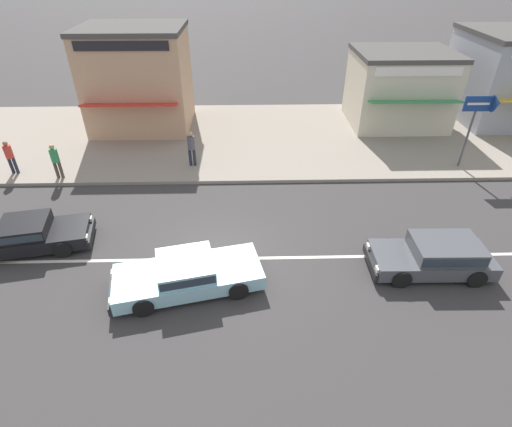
% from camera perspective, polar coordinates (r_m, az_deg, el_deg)
% --- Properties ---
extents(ground_plane, '(160.00, 160.00, 0.00)m').
position_cam_1_polar(ground_plane, '(13.66, -5.40, -6.47)').
color(ground_plane, '#383535').
extents(lane_centre_stripe, '(50.40, 0.14, 0.01)m').
position_cam_1_polar(lane_centre_stripe, '(13.66, -5.40, -6.46)').
color(lane_centre_stripe, silver).
rests_on(lane_centre_stripe, ground).
extents(kerb_strip, '(68.00, 10.00, 0.15)m').
position_cam_1_polar(kerb_strip, '(22.28, -4.01, 10.84)').
color(kerb_strip, gray).
rests_on(kerb_strip, ground).
extents(sedan_pale_blue_1, '(4.83, 2.67, 1.06)m').
position_cam_1_polar(sedan_pale_blue_1, '(12.44, -9.86, -8.47)').
color(sedan_pale_blue_1, '#93C6D6').
rests_on(sedan_pale_blue_1, ground).
extents(hatchback_dark_grey_2, '(3.88, 1.81, 1.10)m').
position_cam_1_polar(hatchback_dark_grey_2, '(14.08, 24.32, -5.43)').
color(hatchback_dark_grey_2, '#47494F').
rests_on(hatchback_dark_grey_2, ground).
extents(sedan_black_3, '(4.46, 2.38, 1.06)m').
position_cam_1_polar(sedan_black_3, '(15.89, -29.92, -2.63)').
color(sedan_black_3, black).
rests_on(sedan_black_3, ground).
extents(arrow_signboard, '(1.58, 0.73, 3.37)m').
position_cam_1_polar(arrow_signboard, '(20.52, 30.43, 12.96)').
color(arrow_signboard, '#4C4C51').
rests_on(arrow_signboard, kerb_strip).
extents(pedestrian_near_clock, '(0.34, 0.34, 1.56)m').
position_cam_1_polar(pedestrian_near_clock, '(21.05, -31.77, 7.13)').
color(pedestrian_near_clock, '#232838').
rests_on(pedestrian_near_clock, kerb_strip).
extents(pedestrian_mid_kerb, '(0.34, 0.34, 1.60)m').
position_cam_1_polar(pedestrian_mid_kerb, '(19.61, -26.76, 6.99)').
color(pedestrian_mid_kerb, '#4C4238').
rests_on(pedestrian_mid_kerb, kerb_strip).
extents(pedestrian_far_end, '(0.34, 0.34, 1.68)m').
position_cam_1_polar(pedestrian_far_end, '(18.85, -9.23, 9.50)').
color(pedestrian_far_end, '#232838').
rests_on(pedestrian_far_end, kerb_strip).
extents(shopfront_corner_warung, '(5.24, 5.11, 3.99)m').
position_cam_1_polar(shopfront_corner_warung, '(24.74, 19.77, 16.52)').
color(shopfront_corner_warung, beige).
rests_on(shopfront_corner_warung, kerb_strip).
extents(shopfront_mid_block, '(5.35, 5.13, 5.28)m').
position_cam_1_polar(shopfront_mid_block, '(23.65, -16.45, 17.99)').
color(shopfront_mid_block, tan).
rests_on(shopfront_mid_block, kerb_strip).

